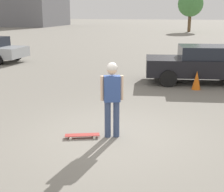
{
  "coord_description": "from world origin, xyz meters",
  "views": [
    {
      "loc": [
        -6.51,
        -1.63,
        2.8
      ],
      "look_at": [
        0.0,
        0.0,
        0.97
      ],
      "focal_mm": 50.0,
      "sensor_mm": 36.0,
      "label": 1
    }
  ],
  "objects_px": {
    "skateboard": "(82,135)",
    "traffic_cone": "(197,80)",
    "person": "(112,94)",
    "car_parked_near": "(202,64)"
  },
  "relations": [
    {
      "from": "person",
      "to": "traffic_cone",
      "type": "height_order",
      "value": "person"
    },
    {
      "from": "skateboard",
      "to": "car_parked_near",
      "type": "xyz_separation_m",
      "value": [
        6.65,
        -2.77,
        0.71
      ]
    },
    {
      "from": "skateboard",
      "to": "car_parked_near",
      "type": "height_order",
      "value": "car_parked_near"
    },
    {
      "from": "person",
      "to": "skateboard",
      "type": "height_order",
      "value": "person"
    },
    {
      "from": "skateboard",
      "to": "traffic_cone",
      "type": "distance_m",
      "value": 5.97
    },
    {
      "from": "skateboard",
      "to": "traffic_cone",
      "type": "xyz_separation_m",
      "value": [
        5.38,
        -2.57,
        0.28
      ]
    },
    {
      "from": "skateboard",
      "to": "traffic_cone",
      "type": "height_order",
      "value": "traffic_cone"
    },
    {
      "from": "car_parked_near",
      "to": "traffic_cone",
      "type": "distance_m",
      "value": 1.36
    },
    {
      "from": "skateboard",
      "to": "traffic_cone",
      "type": "relative_size",
      "value": 1.17
    },
    {
      "from": "person",
      "to": "traffic_cone",
      "type": "distance_m",
      "value": 5.54
    }
  ]
}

